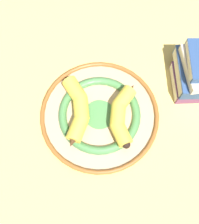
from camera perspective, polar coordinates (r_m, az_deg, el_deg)
name	(u,v)px	position (r m, az deg, el deg)	size (l,w,h in m)	color
ground_plane	(80,117)	(0.71, -4.25, -1.17)	(2.80, 2.80, 0.00)	#E5CC6B
decorative_bowl	(100,115)	(0.70, 0.00, -0.62)	(0.32, 0.32, 0.03)	tan
banana_a	(121,114)	(0.66, 4.73, -0.45)	(0.15, 0.12, 0.04)	yellow
banana_b	(78,110)	(0.67, -4.75, 0.47)	(0.14, 0.16, 0.04)	yellow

